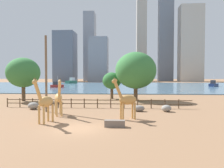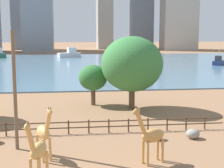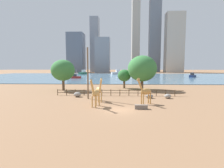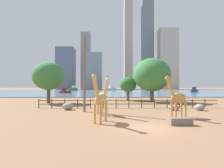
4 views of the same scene
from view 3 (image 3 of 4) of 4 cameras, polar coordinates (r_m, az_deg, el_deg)
ground_plane at (r=103.84m, az=2.52°, el=2.47°), size 400.00×400.00×0.00m
harbor_water at (r=100.84m, az=2.52°, el=2.43°), size 180.00×86.00×0.20m
giraffe_tall at (r=28.42m, az=10.78°, el=-2.40°), size 2.77×1.69×4.37m
giraffe_companion at (r=26.15m, az=-5.50°, el=-3.02°), size 1.36×2.87×4.37m
giraffe_young at (r=29.99m, az=-4.28°, el=-1.94°), size 1.61×2.84×4.28m
utility_pole at (r=32.61m, az=-7.90°, el=3.46°), size 0.28×0.28×9.49m
boulder_near_fence at (r=34.04m, az=12.12°, el=-3.91°), size 1.42×1.02×0.77m
boulder_by_pole at (r=35.37m, az=-11.26°, el=-3.38°), size 1.46×1.26×0.95m
boulder_small at (r=34.72m, az=17.71°, el=-3.80°), size 1.21×1.14×0.86m
feeding_trough at (r=25.37m, az=9.47°, el=-7.39°), size 1.80×0.60×0.60m
enclosure_fence at (r=36.06m, az=1.86°, el=-2.65°), size 26.12×0.14×1.30m
tree_left_large at (r=45.30m, az=-15.72°, el=4.32°), size 5.84×5.84×7.70m
tree_center_broad at (r=45.68m, az=9.85°, el=4.99°), size 7.41×7.41×8.81m
tree_right_tall at (r=48.11m, az=4.02°, el=2.76°), size 3.63×3.63×5.17m
boat_ferry at (r=128.31m, az=1.64°, el=3.73°), size 8.44×5.58×7.15m
boat_sailboat at (r=102.67m, az=24.81°, el=2.50°), size 5.21×5.81×5.19m
boat_tug at (r=87.01m, az=-11.76°, el=2.32°), size 5.09×2.88×4.33m
boat_barge at (r=130.91m, az=-9.44°, el=3.67°), size 5.60×7.94×3.30m
skyline_tower_needle at (r=175.58m, az=-11.61°, el=9.87°), size 15.25×15.94×37.63m
skyline_block_central at (r=199.09m, az=13.81°, el=19.33°), size 11.63×10.76×106.21m
skyline_tower_glass at (r=197.24m, az=7.73°, el=18.17°), size 8.04×14.31×96.80m
skyline_block_left at (r=194.10m, az=-5.58°, el=12.53°), size 9.15×13.22×57.64m
skyline_block_right at (r=181.57m, az=19.65°, el=12.49°), size 16.86×10.93×56.40m
skyline_tower_short at (r=166.46m, az=-3.09°, el=9.30°), size 13.65×12.30×32.37m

